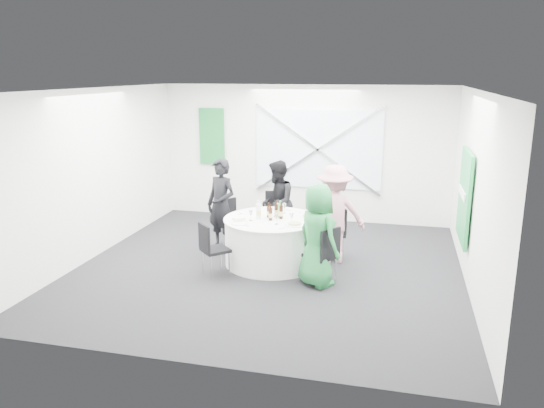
% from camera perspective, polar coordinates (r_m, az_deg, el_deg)
% --- Properties ---
extents(floor, '(6.00, 6.00, 0.00)m').
position_cam_1_polar(floor, '(8.57, -0.32, -6.82)').
color(floor, black).
rests_on(floor, ground).
extents(ceiling, '(6.00, 6.00, 0.00)m').
position_cam_1_polar(ceiling, '(8.01, -0.35, 12.24)').
color(ceiling, silver).
rests_on(ceiling, wall_back).
extents(wall_back, '(6.00, 0.00, 6.00)m').
position_cam_1_polar(wall_back, '(11.07, 3.46, 5.46)').
color(wall_back, silver).
rests_on(wall_back, floor).
extents(wall_front, '(6.00, 0.00, 6.00)m').
position_cam_1_polar(wall_front, '(5.41, -8.09, -3.94)').
color(wall_front, silver).
rests_on(wall_front, floor).
extents(wall_left, '(0.00, 6.00, 6.00)m').
position_cam_1_polar(wall_left, '(9.36, -18.49, 3.15)').
color(wall_left, silver).
rests_on(wall_left, floor).
extents(wall_right, '(0.00, 6.00, 6.00)m').
position_cam_1_polar(wall_right, '(8.01, 20.97, 1.19)').
color(wall_right, silver).
rests_on(wall_right, floor).
extents(window_panel, '(2.60, 0.03, 1.60)m').
position_cam_1_polar(window_panel, '(10.96, 4.98, 5.88)').
color(window_panel, silver).
rests_on(window_panel, wall_back).
extents(window_brace_a, '(2.63, 0.05, 1.84)m').
position_cam_1_polar(window_brace_a, '(10.92, 4.95, 5.85)').
color(window_brace_a, silver).
rests_on(window_brace_a, window_panel).
extents(window_brace_b, '(2.63, 0.05, 1.84)m').
position_cam_1_polar(window_brace_b, '(10.92, 4.95, 5.85)').
color(window_brace_b, silver).
rests_on(window_brace_b, window_panel).
extents(green_banner, '(0.55, 0.04, 1.20)m').
position_cam_1_polar(green_banner, '(11.50, -6.49, 7.23)').
color(green_banner, '#125C29').
rests_on(green_banner, wall_back).
extents(green_sign, '(0.05, 1.20, 1.40)m').
position_cam_1_polar(green_sign, '(8.63, 20.00, 0.79)').
color(green_sign, '#1A8F3D').
rests_on(green_sign, wall_right).
extents(banquet_table, '(1.56, 1.56, 0.76)m').
position_cam_1_polar(banquet_table, '(8.63, 0.00, -3.99)').
color(banquet_table, white).
rests_on(banquet_table, floor).
extents(chair_back, '(0.49, 0.50, 0.94)m').
position_cam_1_polar(chair_back, '(9.66, 0.42, -0.96)').
color(chair_back, black).
rests_on(chair_back, floor).
extents(chair_back_left, '(0.56, 0.55, 0.88)m').
position_cam_1_polar(chair_back_left, '(9.34, -4.37, -1.75)').
color(chair_back_left, black).
rests_on(chair_back_left, floor).
extents(chair_back_right, '(0.54, 0.54, 0.88)m').
position_cam_1_polar(chair_back_right, '(8.87, 6.82, -2.67)').
color(chair_back_right, black).
rests_on(chair_back_right, floor).
extents(chair_front_right, '(0.56, 0.56, 0.88)m').
position_cam_1_polar(chair_front_right, '(7.76, 5.69, -5.11)').
color(chair_front_right, black).
rests_on(chair_front_right, floor).
extents(chair_front_left, '(0.54, 0.54, 0.83)m').
position_cam_1_polar(chair_front_left, '(8.12, -6.60, -4.49)').
color(chair_front_left, black).
rests_on(chair_front_left, floor).
extents(person_man_back_left, '(0.70, 0.59, 1.62)m').
position_cam_1_polar(person_man_back_left, '(9.21, -5.49, -0.12)').
color(person_man_back_left, black).
rests_on(person_man_back_left, floor).
extents(person_man_back, '(0.51, 0.79, 1.52)m').
position_cam_1_polar(person_man_back, '(9.55, 0.55, 0.17)').
color(person_man_back, black).
rests_on(person_man_back, floor).
extents(person_woman_pink, '(1.14, 0.80, 1.61)m').
position_cam_1_polar(person_woman_pink, '(8.65, 6.69, -1.09)').
color(person_woman_pink, '#C88191').
rests_on(person_woman_pink, floor).
extents(person_woman_green, '(0.88, 0.85, 1.52)m').
position_cam_1_polar(person_woman_green, '(7.69, 4.91, -3.38)').
color(person_woman_green, '#20783A').
rests_on(person_woman_green, floor).
extents(plate_back, '(0.25, 0.25, 0.01)m').
position_cam_1_polar(plate_back, '(9.10, 0.35, -0.49)').
color(plate_back, white).
rests_on(plate_back, banquet_table).
extents(plate_back_left, '(0.25, 0.25, 0.01)m').
position_cam_1_polar(plate_back_left, '(8.87, -2.71, -0.89)').
color(plate_back_left, white).
rests_on(plate_back_left, banquet_table).
extents(plate_back_right, '(0.25, 0.25, 0.04)m').
position_cam_1_polar(plate_back_right, '(8.61, 3.87, -1.32)').
color(plate_back_right, white).
rests_on(plate_back_right, banquet_table).
extents(plate_front_right, '(0.29, 0.29, 0.04)m').
position_cam_1_polar(plate_front_right, '(8.15, 2.44, -2.18)').
color(plate_front_right, white).
rests_on(plate_front_right, banquet_table).
extents(plate_front_left, '(0.27, 0.27, 0.01)m').
position_cam_1_polar(plate_front_left, '(8.24, -3.48, -2.07)').
color(plate_front_left, white).
rests_on(plate_front_left, banquet_table).
extents(napkin, '(0.21, 0.21, 0.05)m').
position_cam_1_polar(napkin, '(8.36, -3.59, -1.62)').
color(napkin, white).
rests_on(napkin, plate_front_left).
extents(beer_bottle_a, '(0.06, 0.06, 0.24)m').
position_cam_1_polar(beer_bottle_a, '(8.55, -0.37, -0.86)').
color(beer_bottle_a, '#341609').
rests_on(beer_bottle_a, banquet_table).
extents(beer_bottle_b, '(0.06, 0.06, 0.26)m').
position_cam_1_polar(beer_bottle_b, '(8.59, 0.45, -0.74)').
color(beer_bottle_b, '#341609').
rests_on(beer_bottle_b, banquet_table).
extents(beer_bottle_c, '(0.06, 0.06, 0.28)m').
position_cam_1_polar(beer_bottle_c, '(8.47, 1.00, -0.90)').
color(beer_bottle_c, '#341609').
rests_on(beer_bottle_c, banquet_table).
extents(beer_bottle_d, '(0.06, 0.06, 0.26)m').
position_cam_1_polar(beer_bottle_d, '(8.39, -0.16, -1.11)').
color(beer_bottle_d, '#341609').
rests_on(beer_bottle_d, banquet_table).
extents(green_water_bottle, '(0.08, 0.08, 0.29)m').
position_cam_1_polar(green_water_bottle, '(8.51, 0.91, -0.79)').
color(green_water_bottle, green).
rests_on(green_water_bottle, banquet_table).
extents(clear_water_bottle, '(0.08, 0.08, 0.30)m').
position_cam_1_polar(clear_water_bottle, '(8.48, -1.46, -0.81)').
color(clear_water_bottle, white).
rests_on(clear_water_bottle, banquet_table).
extents(wine_glass_a, '(0.07, 0.07, 0.17)m').
position_cam_1_polar(wine_glass_a, '(8.80, 1.34, -0.21)').
color(wine_glass_a, white).
rests_on(wine_glass_a, banquet_table).
extents(wine_glass_b, '(0.07, 0.07, 0.17)m').
position_cam_1_polar(wine_glass_b, '(8.38, -2.30, -0.96)').
color(wine_glass_b, white).
rests_on(wine_glass_b, banquet_table).
extents(wine_glass_c, '(0.07, 0.07, 0.17)m').
position_cam_1_polar(wine_glass_c, '(8.79, 0.67, -0.22)').
color(wine_glass_c, white).
rests_on(wine_glass_c, banquet_table).
extents(wine_glass_d, '(0.07, 0.07, 0.17)m').
position_cam_1_polar(wine_glass_d, '(8.20, 2.12, -1.30)').
color(wine_glass_d, white).
rests_on(wine_glass_d, banquet_table).
extents(wine_glass_e, '(0.07, 0.07, 0.17)m').
position_cam_1_polar(wine_glass_e, '(8.17, 0.47, -1.35)').
color(wine_glass_e, white).
rests_on(wine_glass_e, banquet_table).
extents(fork_a, '(0.15, 0.02, 0.01)m').
position_cam_1_polar(fork_a, '(9.01, 1.79, -0.68)').
color(fork_a, silver).
rests_on(fork_a, banquet_table).
extents(knife_a, '(0.15, 0.02, 0.01)m').
position_cam_1_polar(knife_a, '(9.07, -0.20, -0.56)').
color(knife_a, silver).
rests_on(knife_a, banquet_table).
extents(fork_b, '(0.12, 0.12, 0.01)m').
position_cam_1_polar(fork_b, '(8.40, -3.82, -1.80)').
color(fork_b, silver).
rests_on(fork_b, banquet_table).
extents(knife_b, '(0.12, 0.12, 0.01)m').
position_cam_1_polar(knife_b, '(8.11, -2.72, -2.36)').
color(knife_b, silver).
rests_on(knife_b, banquet_table).
extents(fork_c, '(0.09, 0.14, 0.01)m').
position_cam_1_polar(fork_c, '(9.01, -1.76, -0.68)').
color(fork_c, silver).
rests_on(fork_c, banquet_table).
extents(knife_c, '(0.09, 0.14, 0.01)m').
position_cam_1_polar(knife_c, '(8.79, -3.33, -1.07)').
color(knife_c, silver).
rests_on(knife_c, banquet_table).
extents(fork_d, '(0.09, 0.14, 0.01)m').
position_cam_1_polar(fork_d, '(8.54, 3.87, -1.54)').
color(fork_d, silver).
rests_on(fork_d, banquet_table).
extents(knife_d, '(0.10, 0.13, 0.01)m').
position_cam_1_polar(knife_d, '(8.87, 2.93, -0.92)').
color(knife_d, silver).
rests_on(knife_d, banquet_table).
extents(fork_e, '(0.11, 0.12, 0.01)m').
position_cam_1_polar(fork_e, '(7.99, 1.22, -2.61)').
color(fork_e, silver).
rests_on(fork_e, banquet_table).
extents(knife_e, '(0.12, 0.12, 0.01)m').
position_cam_1_polar(knife_e, '(8.16, 3.02, -2.27)').
color(knife_e, silver).
rests_on(knife_e, banquet_table).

